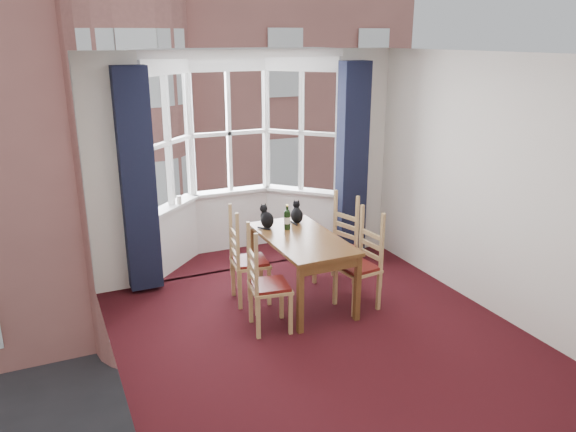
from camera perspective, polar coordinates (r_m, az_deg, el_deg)
floor at (r=5.77m, az=4.29°, el=-12.96°), size 4.50×4.50×0.00m
ceiling at (r=4.96m, az=5.06°, el=16.04°), size 4.50×4.50×0.00m
wall_left at (r=4.62m, az=-17.69°, el=-2.64°), size 0.00×4.50×4.50m
wall_right at (r=6.38m, az=20.62°, el=2.61°), size 0.00×4.50×4.50m
wall_near at (r=3.55m, az=22.65°, el=-9.56°), size 4.00×0.00×4.00m
wall_back_pier_left at (r=6.81m, az=-17.21°, el=3.86°), size 0.70×0.12×2.80m
wall_back_pier_right at (r=7.89m, az=7.32°, el=6.36°), size 0.70×0.12×2.80m
bay_window at (r=7.64m, az=-5.37°, el=6.06°), size 2.76×0.94×2.80m
curtain_left at (r=6.67m, az=-15.01°, el=3.35°), size 0.38×0.22×2.60m
curtain_right at (r=7.63m, az=6.53°, el=5.62°), size 0.38×0.22×2.60m
dining_table at (r=6.37m, az=1.40°, el=-2.93°), size 0.78×1.45×0.79m
chair_left_near at (r=5.83m, az=-2.72°, el=-7.31°), size 0.46×0.48×0.92m
chair_left_far at (r=6.45m, az=-4.64°, el=-4.82°), size 0.45×0.46×0.92m
chair_right_near at (r=6.39m, az=7.73°, el=-5.14°), size 0.45×0.46×0.92m
chair_right_far at (r=6.96m, az=5.32°, el=-3.10°), size 0.51×0.52×0.92m
cat_left at (r=6.62m, az=-2.18°, el=-0.25°), size 0.19×0.24×0.29m
cat_right at (r=6.80m, az=0.89°, el=0.20°), size 0.20×0.23×0.28m
wine_bottle at (r=6.54m, az=-0.09°, el=-0.27°), size 0.08×0.08×0.30m
candle_tall at (r=7.39m, az=-11.00°, el=1.61°), size 0.06×0.06×0.11m
street at (r=37.74m, az=-19.94°, el=3.02°), size 80.00×80.00×0.00m
tenement_building at (r=18.55m, az=-17.19°, el=12.88°), size 18.40×7.80×15.20m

